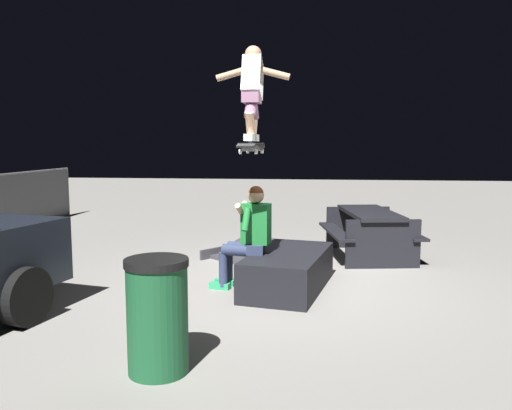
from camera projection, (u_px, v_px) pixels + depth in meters
name	position (u px, v px, depth m)	size (l,w,h in m)	color
ground_plane	(283.00, 286.00, 6.61)	(40.00, 40.00, 0.00)	gray
ledge_box_main	(288.00, 271.00, 6.46)	(1.68, 0.84, 0.47)	black
person_sitting_on_ledge	(248.00, 233.00, 6.38)	(0.60, 0.78, 1.30)	#2D3856
skateboard	(252.00, 147.00, 6.08)	(1.02, 0.22, 0.13)	black
skater_airborne	(252.00, 89.00, 6.05)	(0.62, 0.89, 1.12)	white
kicker_ramp	(246.00, 253.00, 8.36)	(1.42, 1.40, 0.33)	#38383D
picnic_table_back	(369.00, 226.00, 8.27)	(1.89, 1.59, 0.75)	black
trash_bin	(158.00, 316.00, 4.08)	(0.51, 0.51, 0.92)	#19512D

